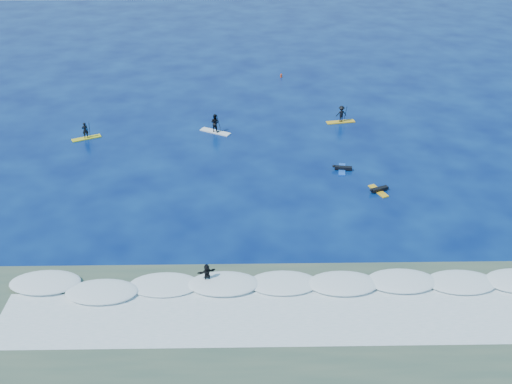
{
  "coord_description": "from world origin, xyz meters",
  "views": [
    {
      "loc": [
        -1.33,
        -39.73,
        24.85
      ],
      "look_at": [
        -0.65,
        1.55,
        0.6
      ],
      "focal_mm": 40.0,
      "sensor_mm": 36.0,
      "label": 1
    }
  ],
  "objects_px": {
    "sup_paddler_left": "(86,133)",
    "sup_paddler_center": "(215,124)",
    "sup_paddler_right": "(341,115)",
    "prone_paddler_far": "(342,168)",
    "prone_paddler_near": "(379,190)",
    "wave_surfer": "(207,274)",
    "marker_buoy": "(281,75)"
  },
  "relations": [
    {
      "from": "sup_paddler_center",
      "to": "marker_buoy",
      "type": "bearing_deg",
      "value": 94.14
    },
    {
      "from": "sup_paddler_left",
      "to": "prone_paddler_far",
      "type": "height_order",
      "value": "sup_paddler_left"
    },
    {
      "from": "prone_paddler_near",
      "to": "marker_buoy",
      "type": "xyz_separation_m",
      "value": [
        -6.79,
        29.73,
        0.1
      ]
    },
    {
      "from": "sup_paddler_left",
      "to": "sup_paddler_right",
      "type": "bearing_deg",
      "value": -18.11
    },
    {
      "from": "sup_paddler_left",
      "to": "prone_paddler_far",
      "type": "bearing_deg",
      "value": -42.07
    },
    {
      "from": "sup_paddler_right",
      "to": "wave_surfer",
      "type": "bearing_deg",
      "value": -126.07
    },
    {
      "from": "prone_paddler_near",
      "to": "marker_buoy",
      "type": "distance_m",
      "value": 30.49
    },
    {
      "from": "sup_paddler_center",
      "to": "sup_paddler_right",
      "type": "xyz_separation_m",
      "value": [
        13.53,
        2.38,
        -0.02
      ]
    },
    {
      "from": "sup_paddler_center",
      "to": "prone_paddler_near",
      "type": "bearing_deg",
      "value": -11.91
    },
    {
      "from": "prone_paddler_far",
      "to": "wave_surfer",
      "type": "height_order",
      "value": "wave_surfer"
    },
    {
      "from": "sup_paddler_right",
      "to": "prone_paddler_far",
      "type": "relative_size",
      "value": 1.36
    },
    {
      "from": "sup_paddler_left",
      "to": "prone_paddler_near",
      "type": "relative_size",
      "value": 1.27
    },
    {
      "from": "sup_paddler_right",
      "to": "wave_surfer",
      "type": "height_order",
      "value": "sup_paddler_right"
    },
    {
      "from": "sup_paddler_left",
      "to": "marker_buoy",
      "type": "distance_m",
      "value": 28.01
    },
    {
      "from": "sup_paddler_right",
      "to": "prone_paddler_far",
      "type": "distance_m",
      "value": 11.08
    },
    {
      "from": "sup_paddler_left",
      "to": "sup_paddler_right",
      "type": "distance_m",
      "value": 26.95
    },
    {
      "from": "sup_paddler_center",
      "to": "wave_surfer",
      "type": "relative_size",
      "value": 1.6
    },
    {
      "from": "prone_paddler_far",
      "to": "marker_buoy",
      "type": "distance_m",
      "value": 26.09
    },
    {
      "from": "prone_paddler_near",
      "to": "wave_surfer",
      "type": "relative_size",
      "value": 1.12
    },
    {
      "from": "prone_paddler_near",
      "to": "prone_paddler_far",
      "type": "bearing_deg",
      "value": 9.17
    },
    {
      "from": "sup_paddler_center",
      "to": "wave_surfer",
      "type": "xyz_separation_m",
      "value": [
        0.58,
        -24.68,
        -0.05
      ]
    },
    {
      "from": "prone_paddler_near",
      "to": "sup_paddler_center",
      "type": "bearing_deg",
      "value": 25.81
    },
    {
      "from": "sup_paddler_left",
      "to": "wave_surfer",
      "type": "xyz_separation_m",
      "value": [
        13.74,
        -23.32,
        0.18
      ]
    },
    {
      "from": "prone_paddler_near",
      "to": "marker_buoy",
      "type": "relative_size",
      "value": 3.84
    },
    {
      "from": "sup_paddler_center",
      "to": "prone_paddler_far",
      "type": "relative_size",
      "value": 1.42
    },
    {
      "from": "sup_paddler_right",
      "to": "marker_buoy",
      "type": "relative_size",
      "value": 5.3
    },
    {
      "from": "sup_paddler_left",
      "to": "sup_paddler_center",
      "type": "bearing_deg",
      "value": -20.19
    },
    {
      "from": "sup_paddler_left",
      "to": "prone_paddler_near",
      "type": "bearing_deg",
      "value": -48.06
    },
    {
      "from": "sup_paddler_left",
      "to": "wave_surfer",
      "type": "bearing_deg",
      "value": -85.6
    },
    {
      "from": "marker_buoy",
      "to": "sup_paddler_left",
      "type": "bearing_deg",
      "value": -138.6
    },
    {
      "from": "sup_paddler_right",
      "to": "marker_buoy",
      "type": "bearing_deg",
      "value": 100.51
    },
    {
      "from": "prone_paddler_far",
      "to": "sup_paddler_left",
      "type": "bearing_deg",
      "value": 83.0
    }
  ]
}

